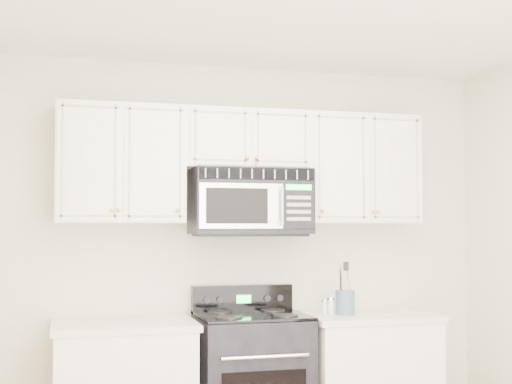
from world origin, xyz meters
name	(u,v)px	position (x,y,z in m)	size (l,w,h in m)	color
room	(331,271)	(0.00, 0.00, 1.30)	(3.51, 3.51, 2.61)	#99654B
upper_cabinets	(245,161)	(0.00, 1.58, 1.93)	(2.44, 0.37, 0.75)	silver
microwave	(250,201)	(0.03, 1.55, 1.66)	(0.78, 0.44, 0.43)	black
utensil_crock	(345,302)	(0.63, 1.39, 1.00)	(0.13, 0.13, 0.34)	#4C5E75
shaker_salt	(331,306)	(0.55, 1.43, 0.98)	(0.05, 0.05, 0.11)	silver
shaker_pepper	(325,307)	(0.52, 1.46, 0.97)	(0.04, 0.04, 0.09)	silver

